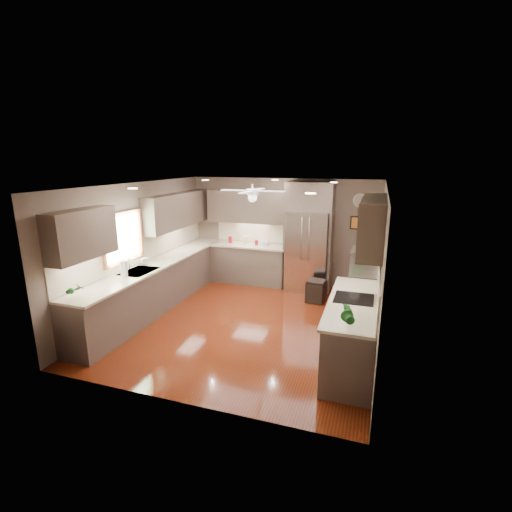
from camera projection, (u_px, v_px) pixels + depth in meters
The scene contains 27 objects.
floor at pixel (248, 321), 6.89m from camera, with size 5.00×5.00×0.00m, color #441B09.
ceiling at pixel (247, 185), 6.26m from camera, with size 5.00×5.00×0.00m, color white.
wall_back at pixel (282, 231), 8.87m from camera, with size 4.50×4.50×0.00m, color #695A50.
wall_front at pixel (175, 308), 4.28m from camera, with size 4.50×4.50×0.00m, color #695A50.
wall_left at pixel (139, 247), 7.26m from camera, with size 5.00×5.00×0.00m, color #695A50.
wall_right at pixel (380, 268), 5.89m from camera, with size 5.00×5.00×0.00m, color #695A50.
canister_a at pixel (230, 240), 9.04m from camera, with size 0.10×0.10×0.16m, color maroon.
canister_c at pixel (246, 240), 8.96m from camera, with size 0.11×0.11×0.18m, color #C2B591.
canister_d at pixel (256, 243), 8.81m from camera, with size 0.08×0.08×0.13m, color maroon.
soap_bottle at pixel (145, 260), 7.17m from camera, with size 0.08×0.09×0.18m, color white.
potted_plant_left at pixel (75, 289), 5.39m from camera, with size 0.16×0.11×0.30m, color #1B5F21.
potted_plant_right at pixel (348, 314), 4.43m from camera, with size 0.20×0.16×0.36m, color #1B5F21.
bowl at pixel (264, 245), 8.76m from camera, with size 0.23×0.23×0.06m, color #C2B591.
left_run at pixel (159, 284), 7.50m from camera, with size 0.65×4.70×1.45m.
back_run at pixel (250, 263), 9.01m from camera, with size 1.85×0.65×1.45m.
uppers at pixel (224, 214), 7.29m from camera, with size 4.50×4.70×0.95m.
window at pixel (123, 237), 6.71m from camera, with size 0.05×1.12×0.92m.
sink at pixel (139, 273), 6.79m from camera, with size 0.50×0.70×0.32m.
refrigerator at pixel (308, 239), 8.36m from camera, with size 1.06×0.75×2.45m.
right_run at pixel (353, 330), 5.45m from camera, with size 0.70×2.20×1.45m.
microwave at pixel (365, 261), 5.40m from camera, with size 0.43×0.55×0.34m.
ceiling_fan at pixel (252, 194), 6.58m from camera, with size 1.18×1.18×0.32m.
recessed_lights at pixel (252, 184), 6.64m from camera, with size 2.84×3.14×0.01m.
wall_clock at pixel (360, 200), 8.12m from camera, with size 0.30×0.03×0.30m.
framed_print at pixel (358, 223), 8.24m from camera, with size 0.36×0.03×0.30m.
stool at pixel (316, 291), 7.79m from camera, with size 0.42×0.42×0.46m.
paper_towel at pixel (124, 269), 6.42m from camera, with size 0.12×0.12×0.31m.
Camera 1 is at (2.14, -5.99, 2.91)m, focal length 26.00 mm.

